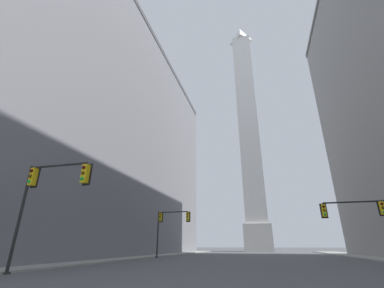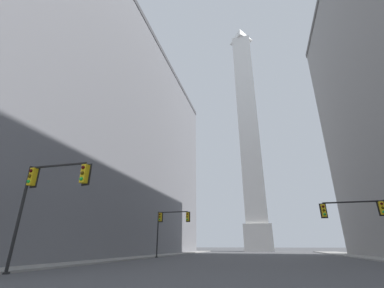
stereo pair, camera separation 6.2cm
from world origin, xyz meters
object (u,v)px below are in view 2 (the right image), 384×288
Objects in this scene: obelisk at (248,126)px; traffic_light_near_left at (45,188)px; traffic_light_mid_left at (169,222)px; traffic_light_mid_right at (363,215)px.

traffic_light_near_left is at bearing -100.09° from obelisk.
traffic_light_mid_right is at bearing -19.98° from traffic_light_mid_left.
traffic_light_mid_left is (-10.59, -39.42, -31.26)m from obelisk.
traffic_light_mid_right is (20.99, 13.64, -0.71)m from traffic_light_near_left.
traffic_light_mid_left reaches higher than traffic_light_mid_right.
obelisk is 68.92m from traffic_light_near_left.
traffic_light_mid_left is at bearing 89.45° from traffic_light_near_left.
traffic_light_near_left is at bearing -90.55° from traffic_light_mid_left.
traffic_light_mid_right is at bearing -77.75° from obelisk.
traffic_light_near_left is 1.07× the size of traffic_light_mid_left.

